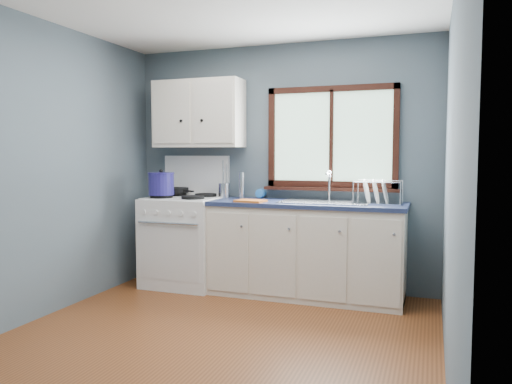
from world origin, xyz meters
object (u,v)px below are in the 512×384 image
(gas_range, at_px, (185,238))
(sink, at_px, (325,209))
(stockpot, at_px, (161,183))
(utensil_crock, at_px, (224,190))
(base_cabinets, at_px, (306,254))
(skillet, at_px, (176,190))
(thermos, at_px, (242,185))
(dish_rack, at_px, (377,197))

(gas_range, relative_size, sink, 1.62)
(stockpot, distance_m, utensil_crock, 0.66)
(sink, bearing_deg, stockpot, -174.01)
(base_cabinets, distance_m, skillet, 1.59)
(utensil_crock, xyz_separation_m, thermos, (0.19, 0.03, 0.05))
(gas_range, height_order, thermos, gas_range)
(utensil_crock, distance_m, thermos, 0.19)
(stockpot, bearing_deg, thermos, 25.78)
(gas_range, relative_size, base_cabinets, 0.74)
(base_cabinets, height_order, skillet, skillet)
(thermos, bearing_deg, dish_rack, -5.83)
(gas_range, bearing_deg, base_cabinets, 0.82)
(sink, bearing_deg, gas_range, -179.29)
(skillet, bearing_deg, sink, 16.43)
(utensil_crock, bearing_deg, gas_range, -155.14)
(dish_rack, bearing_deg, stockpot, -173.90)
(base_cabinets, xyz_separation_m, dish_rack, (0.66, 0.04, 0.57))
(skillet, relative_size, utensil_crock, 1.12)
(sink, height_order, stockpot, stockpot)
(gas_range, xyz_separation_m, skillet, (-0.18, 0.14, 0.49))
(base_cabinets, height_order, sink, sink)
(skillet, bearing_deg, stockpot, -70.06)
(sink, bearing_deg, utensil_crock, 171.88)
(skillet, height_order, utensil_crock, utensil_crock)
(utensil_crock, relative_size, thermos, 1.47)
(sink, xyz_separation_m, dish_rack, (0.48, 0.04, 0.12))
(base_cabinets, height_order, utensil_crock, utensil_crock)
(base_cabinets, relative_size, sink, 2.20)
(sink, relative_size, stockpot, 2.47)
(stockpot, xyz_separation_m, thermos, (0.74, 0.36, -0.02))
(gas_range, relative_size, thermos, 5.07)
(thermos, relative_size, dish_rack, 0.61)
(sink, bearing_deg, skillet, 175.66)
(base_cabinets, bearing_deg, utensil_crock, 170.35)
(base_cabinets, distance_m, sink, 0.48)
(skillet, height_order, stockpot, stockpot)
(gas_range, distance_m, stockpot, 0.63)
(gas_range, xyz_separation_m, stockpot, (-0.18, -0.16, 0.58))
(stockpot, height_order, dish_rack, stockpot)
(skillet, bearing_deg, dish_rack, 18.53)
(skillet, relative_size, stockpot, 1.30)
(stockpot, bearing_deg, skillet, 89.17)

